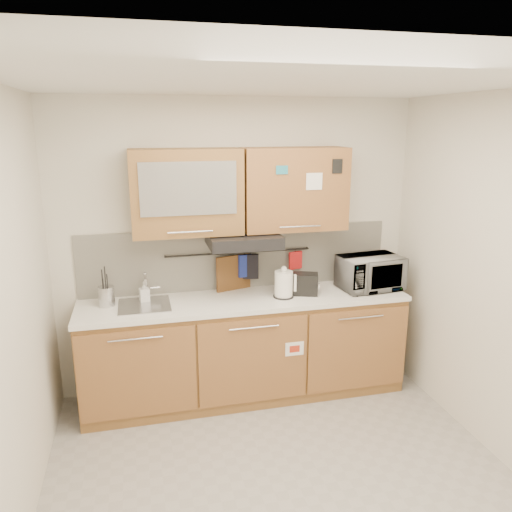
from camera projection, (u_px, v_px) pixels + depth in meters
floor at (284, 482)px, 3.41m from camera, size 3.20×3.20×0.00m
ceiling at (290, 81)px, 2.74m from camera, size 3.20×3.20×0.00m
wall_back at (238, 247)px, 4.48m from camera, size 3.20×0.00×3.20m
wall_left at (5, 327)px, 2.71m from camera, size 0.00×3.00×3.00m
wall_right at (508, 284)px, 3.44m from camera, size 0.00×3.00×3.00m
base_cabinet at (246, 353)px, 4.42m from camera, size 2.80×0.64×0.88m
countertop at (245, 300)px, 4.30m from camera, size 2.82×0.62×0.04m
backsplash at (238, 258)px, 4.50m from camera, size 2.80×0.02×0.56m
upper_cabinets at (241, 190)px, 4.18m from camera, size 1.82×0.37×0.70m
range_hood at (243, 240)px, 4.22m from camera, size 0.60×0.46×0.10m
sink at (145, 305)px, 4.11m from camera, size 0.42×0.40×0.26m
utensil_rail at (239, 253)px, 4.45m from camera, size 1.30×0.02×0.02m
utensil_crock at (106, 296)px, 4.09m from camera, size 0.14×0.14×0.33m
kettle at (284, 285)px, 4.29m from camera, size 0.20×0.18×0.28m
toaster at (304, 284)px, 4.37m from camera, size 0.28×0.22×0.19m
microwave at (370, 273)px, 4.50m from camera, size 0.58×0.43×0.30m
soap_bottle at (144, 292)px, 4.18m from camera, size 0.09×0.09×0.17m
cutting_board at (234, 277)px, 4.48m from camera, size 0.33×0.12×0.41m
oven_mitt at (245, 266)px, 4.48m from camera, size 0.13×0.05×0.20m
dark_pouch at (251, 266)px, 4.49m from camera, size 0.15×0.07×0.22m
pot_holder at (295, 260)px, 4.58m from camera, size 0.13×0.06×0.16m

